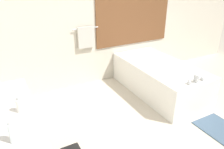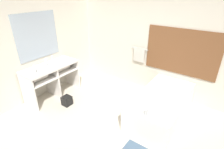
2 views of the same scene
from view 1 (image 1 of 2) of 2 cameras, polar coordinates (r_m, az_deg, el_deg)
The scene contains 6 objects.
ground_plane at distance 3.14m, azimuth 15.49°, elevation -17.33°, with size 16.00×16.00×0.00m, color beige.
wall_back_with_blinds at distance 4.27m, azimuth -3.22°, elevation 15.16°, with size 7.40×0.13×2.70m.
vanity_counter at distance 2.45m, azimuth -25.97°, elevation -13.79°, with size 0.62×1.41×0.88m.
bathtub at distance 4.19m, azimuth 12.19°, elevation -0.49°, with size 0.94×1.86×0.68m.
water_bottle_2 at distance 1.87m, azimuth -24.48°, elevation -13.68°, with size 0.06×0.06×0.19m.
soap_dispenser at distance 2.23m, azimuth -23.01°, elevation -7.43°, with size 0.06×0.06×0.16m.
Camera 1 is at (-1.76, -1.58, 2.07)m, focal length 35.00 mm.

